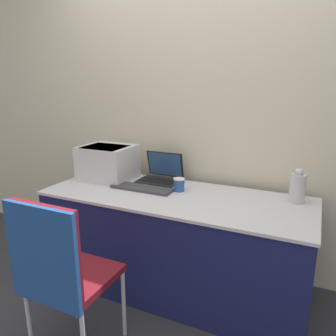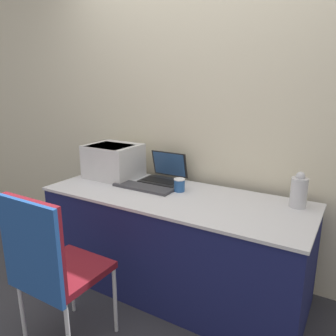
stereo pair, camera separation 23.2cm
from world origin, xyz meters
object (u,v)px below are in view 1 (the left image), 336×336
(external_keyboard, at_px, (142,188))
(chair, at_px, (58,266))
(laptop_left, at_px, (160,175))
(metal_pitcher, at_px, (298,187))
(coffee_cup, at_px, (179,185))
(printer, at_px, (108,161))

(external_keyboard, bearing_deg, chair, -89.28)
(laptop_left, xyz_separation_m, chair, (-0.02, -1.14, -0.19))
(metal_pitcher, distance_m, chair, 1.54)
(laptop_left, distance_m, coffee_cup, 0.28)
(coffee_cup, relative_size, metal_pitcher, 0.41)
(laptop_left, bearing_deg, chair, -91.12)
(printer, distance_m, chair, 1.14)
(printer, relative_size, metal_pitcher, 1.75)
(external_keyboard, relative_size, coffee_cup, 4.96)
(laptop_left, distance_m, external_keyboard, 0.25)
(printer, xyz_separation_m, metal_pitcher, (1.45, 0.07, -0.04))
(laptop_left, relative_size, coffee_cup, 3.30)
(metal_pitcher, xyz_separation_m, chair, (-1.05, -1.10, -0.24))
(chair, bearing_deg, external_keyboard, 90.72)
(chair, bearing_deg, printer, 111.23)
(laptop_left, height_order, coffee_cup, laptop_left)
(metal_pitcher, bearing_deg, printer, -177.10)
(external_keyboard, xyz_separation_m, chair, (0.01, -0.89, -0.15))
(metal_pitcher, relative_size, chair, 0.24)
(laptop_left, height_order, chair, same)
(printer, xyz_separation_m, chair, (0.40, -1.03, -0.28))
(coffee_cup, height_order, chair, chair)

